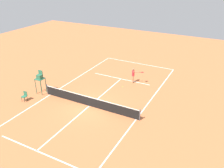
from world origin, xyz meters
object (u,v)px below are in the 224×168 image
Objects in this scene: tennis_ball at (123,87)px; courtside_chair_near at (25,96)px; umpire_chair at (40,78)px; player_serving at (134,74)px.

courtside_chair_near reaches higher than tennis_ball.
tennis_ball is at bearing -135.08° from courtside_chair_near.
umpire_chair is 2.24m from courtside_chair_near.
tennis_ball is 0.03× the size of umpire_chair.
umpire_chair is (6.70, 5.03, 1.57)m from tennis_ball.
tennis_ball is 0.07× the size of courtside_chair_near.
umpire_chair is 2.54× the size of courtside_chair_near.
umpire_chair is at bearing -70.19° from player_serving.
tennis_ball is 8.52m from umpire_chair.
player_serving is at bearing -138.13° from umpire_chair.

